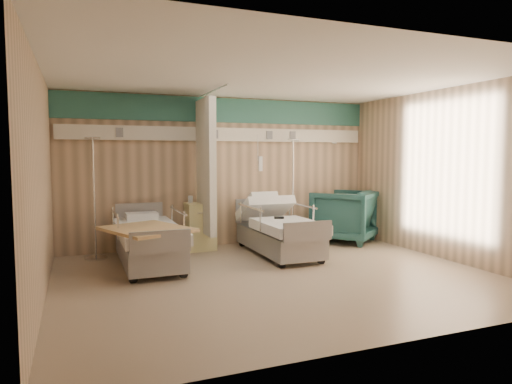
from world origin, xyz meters
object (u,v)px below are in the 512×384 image
Objects in this scene: bed_right at (278,236)px; bed_left at (149,246)px; visitor_armchair at (344,216)px; bedside_cabinet at (200,226)px; iv_stand_right at (293,221)px; iv_stand_left at (95,234)px.

bed_right and bed_left have the same top height.
bed_right is at bearing -20.02° from visitor_armchair.
bedside_cabinet is 0.42× the size of iv_stand_right.
bed_right is 1.16m from iv_stand_right.
visitor_armchair is (1.71, 0.60, 0.20)m from bed_right.
iv_stand_right is 3.67m from iv_stand_left.
bedside_cabinet is 1.87m from iv_stand_right.
bed_left is at bearing -46.91° from iv_stand_left.
iv_stand_right is at bearing 17.28° from bed_left.
bedside_cabinet is (-1.15, 0.90, 0.11)m from bed_right.
visitor_armchair is 1.04m from iv_stand_right.
iv_stand_left is (-0.75, 0.80, 0.10)m from bed_left.
iv_stand_right is at bearing 51.66° from bed_right.
visitor_armchair is 0.56× the size of iv_stand_right.
bedside_cabinet is 2.87m from visitor_armchair.
iv_stand_left is (-4.66, 0.20, -0.10)m from visitor_armchair.
iv_stand_left is at bearing 164.79° from bed_right.
bed_right is 1.46m from bedside_cabinet.
bed_left is 1.91× the size of visitor_armchair.
iv_stand_left reaches higher than visitor_armchair.
iv_stand_right is at bearing 0.24° from bedside_cabinet.
visitor_armchair is at bearing -2.48° from iv_stand_left.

